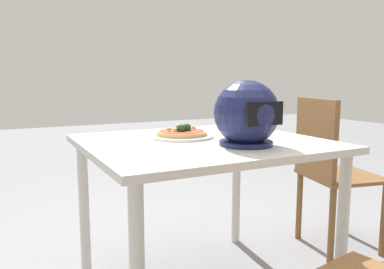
{
  "coord_description": "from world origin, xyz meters",
  "views": [
    {
      "loc": [
        0.83,
        1.5,
        1.01
      ],
      "look_at": [
        0.02,
        -0.06,
        0.75
      ],
      "focal_mm": 35.87,
      "sensor_mm": 36.0,
      "label": 1
    }
  ],
  "objects": [
    {
      "name": "dining_table",
      "position": [
        0.0,
        0.0,
        0.65
      ],
      "size": [
        1.04,
        0.93,
        0.73
      ],
      "color": "beige",
      "rests_on": "ground"
    },
    {
      "name": "pizza_plate",
      "position": [
        0.05,
        -0.12,
        0.74
      ],
      "size": [
        0.3,
        0.3,
        0.01
      ],
      "primitive_type": "cylinder",
      "color": "white",
      "rests_on": "dining_table"
    },
    {
      "name": "motorcycle_helmet",
      "position": [
        -0.09,
        0.2,
        0.86
      ],
      "size": [
        0.27,
        0.27,
        0.27
      ],
      "color": "#191E4C",
      "rests_on": "dining_table"
    },
    {
      "name": "chair_side",
      "position": [
        -0.88,
        -0.08,
        0.51
      ],
      "size": [
        0.48,
        0.48,
        0.9
      ],
      "color": "brown",
      "rests_on": "ground"
    },
    {
      "name": "pizza",
      "position": [
        0.05,
        -0.12,
        0.76
      ],
      "size": [
        0.24,
        0.24,
        0.05
      ],
      "color": "tan",
      "rests_on": "pizza_plate"
    }
  ]
}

